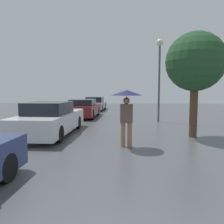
% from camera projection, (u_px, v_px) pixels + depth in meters
% --- Properties ---
extents(pedestrian, '(0.97, 0.97, 1.79)m').
position_uv_depth(pedestrian, '(127.00, 103.00, 6.74)').
color(pedestrian, '#9E7051').
rests_on(pedestrian, ground_plane).
extents(parked_car_second, '(1.71, 4.60, 1.32)m').
position_uv_depth(parked_car_second, '(51.00, 119.00, 8.82)').
color(parked_car_second, silver).
rests_on(parked_car_second, ground_plane).
extents(parked_car_third, '(1.77, 4.15, 1.20)m').
position_uv_depth(parked_car_third, '(83.00, 109.00, 14.70)').
color(parked_car_third, maroon).
rests_on(parked_car_third, ground_plane).
extents(parked_car_farthest, '(1.69, 4.28, 1.22)m').
position_uv_depth(parked_car_farthest, '(95.00, 104.00, 20.28)').
color(parked_car_farthest, '#9EA3A8').
rests_on(parked_car_farthest, ground_plane).
extents(tree, '(2.18, 2.18, 3.92)m').
position_uv_depth(tree, '(195.00, 63.00, 8.06)').
color(tree, brown).
rests_on(tree, ground_plane).
extents(street_lamp, '(0.38, 0.38, 4.63)m').
position_uv_depth(street_lamp, '(160.00, 63.00, 12.19)').
color(street_lamp, '#515456').
rests_on(street_lamp, ground_plane).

